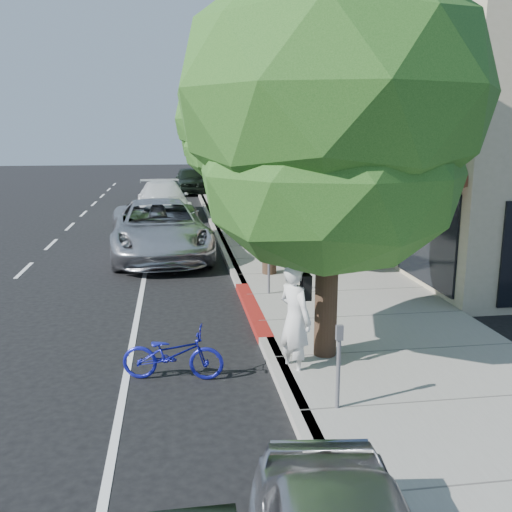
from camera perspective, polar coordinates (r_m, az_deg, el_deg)
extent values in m
plane|color=black|center=(12.20, 0.28, -7.14)|extent=(120.00, 120.00, 0.00)
cube|color=gray|center=(20.18, 3.36, 0.96)|extent=(4.60, 56.00, 0.15)
cube|color=#9E998E|center=(19.85, -3.16, 0.77)|extent=(0.30, 56.00, 0.15)
cube|color=maroon|center=(13.11, -0.38, -5.38)|extent=(0.32, 4.00, 0.15)
cube|color=#C2B395|center=(31.47, 13.03, 11.07)|extent=(10.00, 36.00, 7.00)
cylinder|color=black|center=(10.10, 7.05, -3.53)|extent=(0.40, 0.40, 2.65)
ellipsoid|color=#1D4D17|center=(9.74, 7.38, 8.32)|extent=(4.45, 4.45, 3.56)
ellipsoid|color=#1D4D17|center=(9.74, 7.59, 15.89)|extent=(5.24, 5.24, 4.19)
ellipsoid|color=#1D4D17|center=(9.91, 7.84, 23.76)|extent=(3.93, 3.93, 3.14)
cylinder|color=black|center=(15.82, 1.35, 2.45)|extent=(0.40, 0.40, 2.69)
ellipsoid|color=#1D4D17|center=(15.59, 1.39, 10.11)|extent=(3.50, 3.50, 2.80)
ellipsoid|color=#1D4D17|center=(15.60, 1.42, 14.91)|extent=(4.11, 4.11, 3.29)
ellipsoid|color=#1D4D17|center=(15.72, 1.44, 19.95)|extent=(3.09, 3.09, 2.47)
cylinder|color=black|center=(21.69, -1.31, 5.18)|extent=(0.40, 0.40, 2.68)
ellipsoid|color=#1D4D17|center=(21.53, -1.34, 10.75)|extent=(3.73, 3.73, 2.98)
ellipsoid|color=#1D4D17|center=(21.53, -1.35, 14.23)|extent=(4.39, 4.39, 3.51)
ellipsoid|color=#1D4D17|center=(21.62, -1.37, 17.89)|extent=(3.29, 3.29, 2.63)
cylinder|color=black|center=(27.63, -2.84, 6.64)|extent=(0.40, 0.40, 2.60)
ellipsoid|color=#1D4D17|center=(27.50, -2.88, 10.88)|extent=(4.30, 4.30, 3.44)
ellipsoid|color=#1D4D17|center=(27.49, -2.91, 13.51)|extent=(5.05, 5.05, 4.04)
ellipsoid|color=#1D4D17|center=(27.55, -2.94, 16.29)|extent=(3.79, 3.79, 3.03)
cylinder|color=black|center=(33.58, -3.83, 7.73)|extent=(0.40, 0.40, 2.67)
ellipsoid|color=#1D4D17|center=(33.47, -3.88, 11.31)|extent=(4.27, 4.27, 3.42)
ellipsoid|color=#1D4D17|center=(33.47, -3.92, 13.54)|extent=(5.02, 5.02, 4.02)
ellipsoid|color=#1D4D17|center=(33.52, -3.95, 15.89)|extent=(3.77, 3.77, 3.01)
cylinder|color=black|center=(39.54, -4.53, 8.54)|extent=(0.40, 0.40, 2.83)
ellipsoid|color=#1D4D17|center=(39.45, -4.59, 11.76)|extent=(3.79, 3.79, 3.03)
ellipsoid|color=#1D4D17|center=(39.46, -4.62, 13.76)|extent=(4.46, 4.46, 3.57)
ellipsoid|color=#1D4D17|center=(39.52, -4.66, 15.86)|extent=(3.35, 3.35, 2.68)
imported|color=white|center=(9.65, 3.93, -6.32)|extent=(0.75, 0.86, 1.98)
imported|color=#16189D|center=(9.74, -8.31, -9.65)|extent=(1.77, 0.88, 0.89)
imported|color=silver|center=(19.05, -9.65, 2.71)|extent=(3.56, 6.86, 1.85)
imported|color=black|center=(20.64, -9.01, 2.86)|extent=(1.82, 4.38, 1.41)
imported|color=white|center=(27.85, -9.28, 5.58)|extent=(2.76, 5.90, 1.67)
imported|color=black|center=(38.41, -6.51, 7.55)|extent=(2.23, 5.13, 1.72)
imported|color=black|center=(22.82, 5.84, 4.47)|extent=(0.86, 0.72, 1.59)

